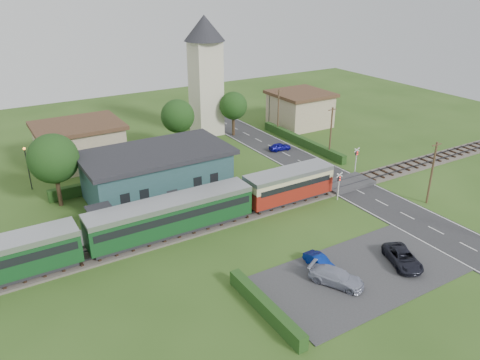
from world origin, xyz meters
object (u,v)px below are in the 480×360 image
house_west (80,144)px  pedestrian_near (248,189)px  crossing_signal_near (339,182)px  car_on_road (280,147)px  equipment_hut (101,220)px  train (139,223)px  church_tower (205,67)px  car_park_blue (320,262)px  house_east (300,109)px  pedestrian_far (125,219)px  car_park_silver (336,277)px  station_building (157,173)px  crossing_signal_far (356,156)px  car_park_dark (403,258)px

house_west → pedestrian_near: 24.09m
crossing_signal_near → car_on_road: size_ratio=1.05×
equipment_hut → train: (2.62, -3.20, 0.43)m
church_tower → car_park_blue: 39.70m
train → house_east: 41.67m
car_on_road → pedestrian_near: pedestrian_near is taller
church_tower → car_park_blue: size_ratio=5.47×
house_east → pedestrian_far: bearing=-152.0°
car_on_road → car_park_silver: bearing=159.0°
house_west → car_on_road: house_west is taller
equipment_hut → car_on_road: equipment_hut is taller
car_park_blue → equipment_hut: bearing=132.4°
equipment_hut → house_east: house_east is taller
car_on_road → car_park_blue: car_park_blue is taller
church_tower → station_building: bearing=-131.4°
church_tower → crossing_signal_near: size_ratio=5.37×
station_building → church_tower: church_tower is taller
car_park_blue → pedestrian_near: size_ratio=2.04×
train → crossing_signal_far: (28.98, 2.39, -0.04)m
car_park_blue → pedestrian_near: pedestrian_near is taller
church_tower → car_park_dark: bearing=-93.4°
car_park_silver → station_building: bearing=75.9°
house_west → church_tower: bearing=8.5°
station_building → church_tower: bearing=48.6°
car_park_silver → car_park_dark: (6.75, -0.81, -0.02)m
church_tower → house_east: (15.00, -4.00, -7.43)m
crossing_signal_near → car_on_road: crossing_signal_near is taller
house_east → pedestrian_far: size_ratio=4.92×
station_building → car_park_dark: size_ratio=3.55×
pedestrian_near → pedestrian_far: pedestrian_far is taller
church_tower → train: bearing=-128.1°
house_east → car_park_dark: (-17.44, -36.78, -2.09)m
pedestrian_far → church_tower: bearing=-30.2°
equipment_hut → crossing_signal_near: bearing=-12.9°
crossing_signal_far → pedestrian_near: size_ratio=2.08×
station_building → train: station_building is taller
house_east → crossing_signal_far: bearing=-108.1°
crossing_signal_near → car_park_silver: crossing_signal_near is taller
station_building → crossing_signal_near: size_ratio=4.88×
car_park_silver → car_park_dark: 6.80m
crossing_signal_far → car_park_silver: size_ratio=0.73×
church_tower → car_on_road: bearing=-67.2°
equipment_hut → crossing_signal_near: crossing_signal_near is taller
train → car_park_blue: 16.39m
crossing_signal_near → pedestrian_near: crossing_signal_near is taller
equipment_hut → car_park_blue: bearing=-46.0°
train → house_west: size_ratio=4.00×
church_tower → car_park_silver: church_tower is taller
car_park_blue → pedestrian_far: (-12.01, 14.49, 0.73)m
house_west → house_east: same height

